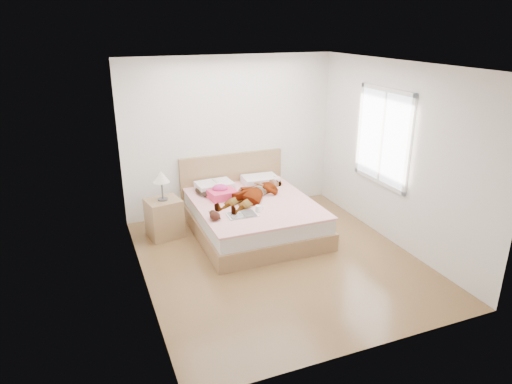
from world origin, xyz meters
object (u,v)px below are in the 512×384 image
bed (252,214)px  coffee_mug (258,209)px  phone (216,181)px  nightstand (164,215)px  plush_toy (215,215)px  towel (222,193)px  woman (254,191)px  magazine (242,215)px

bed → coffee_mug: bearing=-99.4°
phone → nightstand: nightstand is taller
plush_toy → towel: bearing=65.2°
nightstand → woman: bearing=-8.0°
woman → magazine: woman is taller
woman → coffee_mug: size_ratio=12.51×
magazine → plush_toy: bearing=-178.9°
towel → plush_toy: bearing=-114.8°
towel → woman: bearing=-16.0°
towel → magazine: towel is taller
magazine → coffee_mug: 0.27m
bed → nightstand: size_ratio=2.00×
magazine → plush_toy: (-0.41, -0.01, 0.05)m
woman → bed: bearing=-77.6°
towel → magazine: (0.06, -0.74, -0.08)m
coffee_mug → plush_toy: (-0.67, -0.04, 0.02)m
bed → nightstand: (-1.30, 0.28, 0.07)m
woman → bed: bed is taller
coffee_mug → nightstand: nightstand is taller
magazine → woman: bearing=55.1°
woman → phone: 0.65m
bed → nightstand: 1.34m
bed → coffee_mug: size_ratio=16.57×
bed → phone: bearing=130.8°
towel → bed: bearing=-29.4°
bed → plush_toy: (-0.75, -0.52, 0.30)m
phone → bed: (0.42, -0.49, -0.43)m
bed → towel: (-0.40, 0.23, 0.32)m
phone → towel: (0.02, -0.26, -0.11)m
phone → bed: 0.78m
phone → coffee_mug: bearing=-107.2°
towel → nightstand: (-0.90, 0.06, -0.25)m
phone → nightstand: (-0.88, -0.21, -0.36)m
phone → plush_toy: bearing=-144.7°
plush_toy → coffee_mug: bearing=3.2°
magazine → coffee_mug: bearing=6.5°
woman → coffee_mug: woman is taller
bed → plush_toy: size_ratio=9.31×
woman → plush_toy: size_ratio=7.03×
towel → magazine: bearing=-85.1°
phone → nightstand: 0.98m
phone → coffee_mug: (0.34, -0.97, -0.15)m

